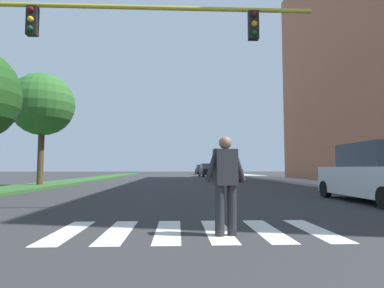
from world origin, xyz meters
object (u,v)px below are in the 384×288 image
Objects in this scene: suv_crossing at (376,174)px; sedan_midblock at (226,172)px; sedan_distant at (208,171)px; traffic_light_gantry at (36,45)px; sedan_far_horizon at (201,170)px; tree_far at (42,105)px; pedestrian_performer at (226,180)px.

suv_crossing is 17.21m from sedan_midblock.
sedan_distant is at bearing 91.08° from sedan_midblock.
traffic_light_gantry is 2.45× the size of sedan_far_horizon.
tree_far reaches higher than sedan_distant.
traffic_light_gantry is 49.18m from sedan_far_horizon.
sedan_midblock is at bearing 66.97° from traffic_light_gantry.
sedan_distant is at bearing 94.87° from suv_crossing.
traffic_light_gantry reaches higher than pedestrian_performer.
tree_far is 15.29m from sedan_midblock.
sedan_far_horizon is at bearing 80.57° from traffic_light_gantry.
tree_far is 0.61× the size of traffic_light_gantry.
suv_crossing is at bearing -85.13° from sedan_distant.
pedestrian_performer is 36.50m from sedan_distant.
sedan_far_horizon reaches higher than pedestrian_performer.
suv_crossing is at bearing -81.95° from sedan_midblock.
traffic_light_gantry is 11.17m from suv_crossing.
sedan_midblock is at bearing 81.23° from pedestrian_performer.
traffic_light_gantry reaches higher than sedan_distant.
sedan_distant is (-2.68, 31.46, -0.14)m from suv_crossing.
traffic_light_gantry is 6.57m from pedestrian_performer.
sedan_distant is at bearing 76.89° from traffic_light_gantry.
suv_crossing is 46.60m from sedan_far_horizon.
pedestrian_performer is at bearing -57.30° from tree_far.
tree_far reaches higher than traffic_light_gantry.
sedan_midblock is at bearing -90.01° from sedan_far_horizon.
sedan_distant is 1.03× the size of sedan_far_horizon.
tree_far is 25.71m from sedan_distant.
sedan_midblock is 14.43m from sedan_distant.
sedan_midblock is (-2.41, 17.04, -0.16)m from suv_crossing.
suv_crossing is 1.09× the size of sedan_midblock.
traffic_light_gantry is 20.84m from sedan_midblock.
tree_far is 1.45× the size of sedan_distant.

